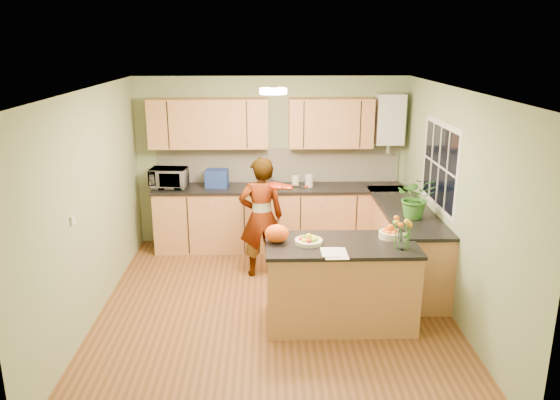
{
  "coord_description": "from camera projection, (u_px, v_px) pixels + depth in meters",
  "views": [
    {
      "loc": [
        -0.08,
        -5.72,
        3.0
      ],
      "look_at": [
        0.08,
        0.5,
        1.16
      ],
      "focal_mm": 35.0,
      "sensor_mm": 36.0,
      "label": 1
    }
  ],
  "objects": [
    {
      "name": "peninsula_island",
      "position": [
        340.0,
        283.0,
        5.91
      ],
      "size": [
        1.61,
        0.83,
        0.92
      ],
      "color": "#B27C47",
      "rests_on": "floor"
    },
    {
      "name": "back_counter",
      "position": [
        279.0,
        217.0,
        8.08
      ],
      "size": [
        3.64,
        0.62,
        0.94
      ],
      "color": "#B27C47",
      "rests_on": "floor"
    },
    {
      "name": "floor",
      "position": [
        274.0,
        308.0,
        6.34
      ],
      "size": [
        4.5,
        4.5,
        0.0
      ],
      "primitive_type": "plane",
      "color": "brown",
      "rests_on": "ground"
    },
    {
      "name": "ceiling",
      "position": [
        274.0,
        90.0,
        5.63
      ],
      "size": [
        4.0,
        4.5,
        0.02
      ],
      "primitive_type": "cube",
      "color": "white",
      "rests_on": "wall_back"
    },
    {
      "name": "wall_back",
      "position": [
        272.0,
        161.0,
        8.14
      ],
      "size": [
        4.0,
        0.02,
        2.5
      ],
      "primitive_type": "cube",
      "color": "#8CA576",
      "rests_on": "floor"
    },
    {
      "name": "wall_front",
      "position": [
        279.0,
        299.0,
        3.83
      ],
      "size": [
        4.0,
        0.02,
        2.5
      ],
      "primitive_type": "cube",
      "color": "#8CA576",
      "rests_on": "floor"
    },
    {
      "name": "ceiling_lamp",
      "position": [
        273.0,
        91.0,
        5.93
      ],
      "size": [
        0.3,
        0.3,
        0.07
      ],
      "color": "#FFEABF",
      "rests_on": "ceiling"
    },
    {
      "name": "fruit_dish",
      "position": [
        309.0,
        240.0,
        5.76
      ],
      "size": [
        0.29,
        0.29,
        0.1
      ],
      "color": "beige",
      "rests_on": "peninsula_island"
    },
    {
      "name": "microwave",
      "position": [
        169.0,
        178.0,
        7.86
      ],
      "size": [
        0.55,
        0.4,
        0.29
      ],
      "primitive_type": "imported",
      "rotation": [
        0.0,
        0.0,
        -0.09
      ],
      "color": "silver",
      "rests_on": "back_counter"
    },
    {
      "name": "potted_plant",
      "position": [
        416.0,
        197.0,
        6.49
      ],
      "size": [
        0.51,
        0.46,
        0.51
      ],
      "primitive_type": "imported",
      "rotation": [
        0.0,
        0.0,
        -0.13
      ],
      "color": "#347627",
      "rests_on": "right_counter"
    },
    {
      "name": "right_counter",
      "position": [
        404.0,
        243.0,
        7.06
      ],
      "size": [
        0.62,
        2.24,
        0.94
      ],
      "color": "#B27C47",
      "rests_on": "floor"
    },
    {
      "name": "violinist",
      "position": [
        261.0,
        217.0,
        7.04
      ],
      "size": [
        0.63,
        0.46,
        1.59
      ],
      "primitive_type": "imported",
      "rotation": [
        0.0,
        0.0,
        3.29
      ],
      "color": "#E7B78D",
      "rests_on": "floor"
    },
    {
      "name": "wall_right",
      "position": [
        454.0,
        204.0,
        6.03
      ],
      "size": [
        0.02,
        4.5,
        2.5
      ],
      "primitive_type": "cube",
      "color": "#8CA576",
      "rests_on": "floor"
    },
    {
      "name": "jar_white",
      "position": [
        309.0,
        181.0,
        7.92
      ],
      "size": [
        0.15,
        0.15,
        0.18
      ],
      "primitive_type": "cylinder",
      "rotation": [
        0.0,
        0.0,
        -0.37
      ],
      "color": "silver",
      "rests_on": "back_counter"
    },
    {
      "name": "boiler",
      "position": [
        390.0,
        119.0,
        7.85
      ],
      "size": [
        0.4,
        0.3,
        0.86
      ],
      "color": "silver",
      "rests_on": "wall_back"
    },
    {
      "name": "upper_cabinets",
      "position": [
        259.0,
        123.0,
        7.8
      ],
      "size": [
        3.2,
        0.34,
        0.7
      ],
      "color": "#B27C47",
      "rests_on": "wall_back"
    },
    {
      "name": "orange_bag",
      "position": [
        277.0,
        234.0,
        5.79
      ],
      "size": [
        0.3,
        0.27,
        0.19
      ],
      "primitive_type": "ellipsoid",
      "rotation": [
        0.0,
        0.0,
        -0.24
      ],
      "color": "#FE5A15",
      "rests_on": "peninsula_island"
    },
    {
      "name": "light_switch",
      "position": [
        73.0,
        220.0,
        5.34
      ],
      "size": [
        0.02,
        0.09,
        0.09
      ],
      "primitive_type": "cube",
      "color": "silver",
      "rests_on": "wall_left"
    },
    {
      "name": "splashback",
      "position": [
        278.0,
        165.0,
        8.14
      ],
      "size": [
        3.6,
        0.02,
        0.52
      ],
      "primitive_type": "cube",
      "color": "white",
      "rests_on": "back_counter"
    },
    {
      "name": "orange_bowl",
      "position": [
        390.0,
        233.0,
        5.92
      ],
      "size": [
        0.25,
        0.25,
        0.14
      ],
      "color": "beige",
      "rests_on": "peninsula_island"
    },
    {
      "name": "kettle",
      "position": [
        266.0,
        177.0,
        7.92
      ],
      "size": [
        0.18,
        0.18,
        0.33
      ],
      "rotation": [
        0.0,
        0.0,
        0.24
      ],
      "color": "silver",
      "rests_on": "back_counter"
    },
    {
      "name": "wall_left",
      "position": [
        90.0,
        207.0,
        5.93
      ],
      "size": [
        0.02,
        4.5,
        2.5
      ],
      "primitive_type": "cube",
      "color": "#8CA576",
      "rests_on": "floor"
    },
    {
      "name": "violin",
      "position": [
        277.0,
        186.0,
        6.7
      ],
      "size": [
        0.61,
        0.53,
        0.15
      ],
      "primitive_type": null,
      "rotation": [
        0.17,
        0.0,
        -0.61
      ],
      "color": "#591305",
      "rests_on": "violinist"
    },
    {
      "name": "jar_cream",
      "position": [
        295.0,
        181.0,
        7.92
      ],
      "size": [
        0.1,
        0.1,
        0.16
      ],
      "primitive_type": "cylinder",
      "rotation": [
        0.0,
        0.0,
        -0.02
      ],
      "color": "beige",
      "rests_on": "back_counter"
    },
    {
      "name": "papers",
      "position": [
        336.0,
        253.0,
        5.49
      ],
      "size": [
        0.23,
        0.32,
        0.01
      ],
      "primitive_type": "cube",
      "color": "white",
      "rests_on": "peninsula_island"
    },
    {
      "name": "flower_vase",
      "position": [
        403.0,
        223.0,
        5.55
      ],
      "size": [
        0.23,
        0.23,
        0.43
      ],
      "rotation": [
        0.0,
        0.0,
        0.24
      ],
      "color": "silver",
      "rests_on": "peninsula_island"
    },
    {
      "name": "window_right",
      "position": [
        439.0,
        166.0,
        6.52
      ],
      "size": [
        0.01,
        1.3,
        1.05
      ],
      "color": "silver",
      "rests_on": "wall_right"
    },
    {
      "name": "blue_box",
      "position": [
        217.0,
        178.0,
        7.91
      ],
      "size": [
        0.34,
        0.26,
        0.25
      ],
      "primitive_type": "cube",
      "rotation": [
        0.0,
        0.0,
        -0.09
      ],
      "color": "navy",
      "rests_on": "back_counter"
    }
  ]
}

